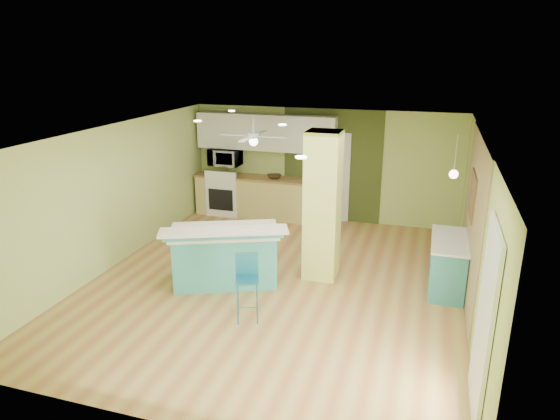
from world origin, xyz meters
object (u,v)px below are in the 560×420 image
object	(u,v)px
bar_stool	(247,276)
fruit_bowl	(274,177)
canister	(249,231)
side_counter	(447,264)
peninsula	(225,255)

from	to	relation	value
bar_stool	fruit_bowl	xyz separation A→B (m)	(-1.01, 4.40, 0.32)
bar_stool	canister	xyz separation A→B (m)	(-0.29, 0.87, 0.34)
fruit_bowl	canister	bearing A→B (deg)	-78.55
bar_stool	fruit_bowl	distance (m)	4.52
bar_stool	fruit_bowl	bearing A→B (deg)	82.11
side_counter	fruit_bowl	distance (m)	4.59
side_counter	canister	world-z (taller)	canister
bar_stool	side_counter	size ratio (longest dim) A/B	0.74
peninsula	side_counter	size ratio (longest dim) A/B	1.61
fruit_bowl	canister	world-z (taller)	canister
peninsula	bar_stool	size ratio (longest dim) A/B	2.16
peninsula	canister	world-z (taller)	canister
fruit_bowl	side_counter	bearing A→B (deg)	-34.43
side_counter	fruit_bowl	xyz separation A→B (m)	(-3.76, 2.57, 0.55)
bar_stool	side_counter	distance (m)	3.31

